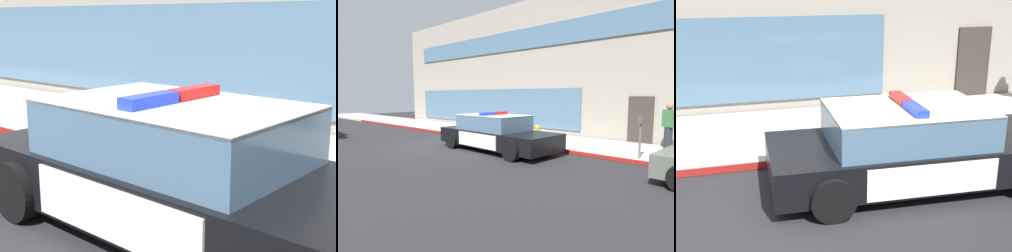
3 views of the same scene
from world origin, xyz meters
The scene contains 5 objects.
ground centered at (0.00, 0.00, 0.00)m, with size 48.00×48.00×0.00m, color #262628.
sidewalk centered at (0.00, 3.64, 0.07)m, with size 48.00×3.38×0.15m, color #B2ADA3.
curb_red_paint centered at (0.00, 1.93, 0.08)m, with size 28.80×0.04×0.14m, color maroon.
police_cruiser centered at (2.34, 0.66, 0.68)m, with size 5.06×2.30×1.49m.
fire_hydrant centered at (2.87, 2.65, 0.50)m, with size 0.34×0.39×0.73m.
Camera 1 is at (5.20, -3.11, 2.21)m, focal length 51.80 mm.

